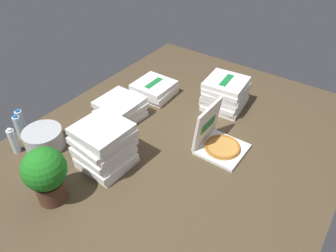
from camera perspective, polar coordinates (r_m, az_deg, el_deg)
The scene contains 11 objects.
ground_plane at distance 2.56m, azimuth 1.04°, elevation -4.11°, with size 3.20×2.40×0.02m, color #4C3D28.
open_pizza_box at distance 2.53m, azimuth 8.88°, elevation -2.66°, with size 0.34×0.35×0.37m.
pizza_stack_left_mid at distance 2.34m, azimuth -11.35°, elevation -3.52°, with size 0.40×0.40×0.37m.
pizza_stack_right_near at distance 2.85m, azimuth -8.47°, elevation 3.09°, with size 0.39×0.38×0.18m.
pizza_stack_right_far at distance 2.98m, azimuth 10.15°, elevation 5.65°, with size 0.39×0.39×0.28m.
pizza_stack_right_mid at distance 3.14m, azimuth -2.44°, elevation 6.59°, with size 0.37×0.37×0.14m.
ice_bucket at distance 2.70m, azimuth -21.28°, elevation -2.16°, with size 0.30×0.30×0.16m, color #B7BABF.
water_bottle_0 at distance 2.91m, azimuth -24.73°, elevation 0.72°, with size 0.06×0.06×0.23m.
water_bottle_1 at distance 2.73m, azimuth -25.85°, elevation -2.43°, with size 0.06×0.06×0.23m.
water_bottle_2 at distance 2.85m, azimuth -25.04°, elevation -0.24°, with size 0.06×0.06×0.23m.
potted_plant at distance 2.18m, azimuth -20.98°, elevation -7.92°, with size 0.28×0.28×0.42m.
Camera 1 is at (-1.56, -1.06, 1.72)m, focal length 34.16 mm.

